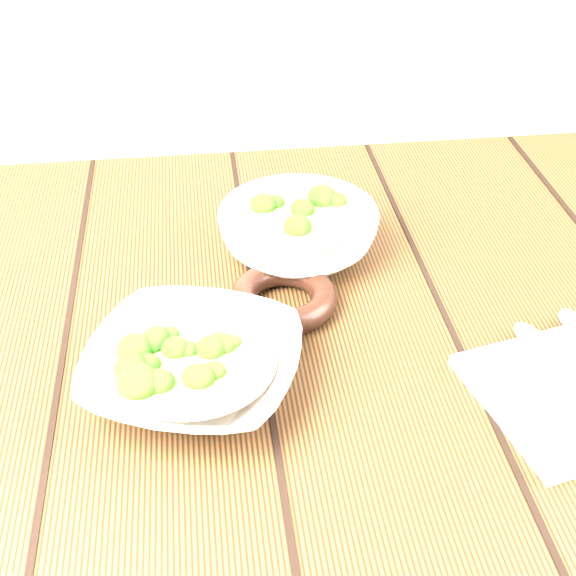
{
  "coord_description": "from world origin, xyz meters",
  "views": [
    {
      "loc": [
        -0.07,
        -0.66,
        1.28
      ],
      "look_at": [
        0.01,
        -0.01,
        0.8
      ],
      "focal_mm": 50.0,
      "sensor_mm": 36.0,
      "label": 1
    }
  ],
  "objects": [
    {
      "name": "table",
      "position": [
        0.0,
        0.0,
        0.63
      ],
      "size": [
        1.2,
        0.8,
        0.75
      ],
      "color": "#3A2310",
      "rests_on": "ground"
    },
    {
      "name": "soup_bowl_front",
      "position": [
        -0.09,
        -0.1,
        0.78
      ],
      "size": [
        0.25,
        0.25,
        0.06
      ],
      "color": "silver",
      "rests_on": "table"
    },
    {
      "name": "soup_bowl_back",
      "position": [
        0.04,
        0.12,
        0.78
      ],
      "size": [
        0.24,
        0.24,
        0.07
      ],
      "color": "silver",
      "rests_on": "table"
    },
    {
      "name": "trivet",
      "position": [
        0.01,
        0.02,
        0.76
      ],
      "size": [
        0.13,
        0.13,
        0.03
      ],
      "primitive_type": "torus",
      "rotation": [
        0.0,
        0.0,
        -0.08
      ],
      "color": "black",
      "rests_on": "table"
    },
    {
      "name": "spoon_left",
      "position": [
        0.26,
        -0.11,
        0.76
      ],
      "size": [
        0.05,
        0.17,
        0.01
      ],
      "color": "#A0998D",
      "rests_on": "napkin"
    }
  ]
}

